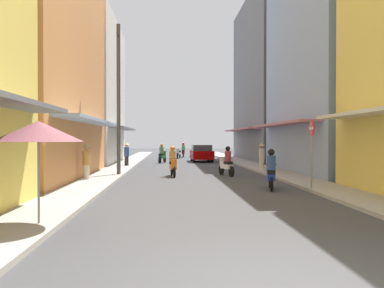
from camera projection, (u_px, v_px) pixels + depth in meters
The scene contains 20 objects.
ground_plane at pixel (189, 168), 27.01m from camera, with size 113.65×113.65×0.00m, color #424244.
sidewalk_left at pixel (120, 167), 26.74m from camera, with size 1.77×59.66×0.12m, color #ADA89E.
sidewalk_right at pixel (257, 167), 27.28m from camera, with size 1.77×59.66×0.12m, color #ADA89E.
building_left_mid at pixel (20, 3), 19.10m from camera, with size 7.05×12.34×16.97m.
building_left_far at pixel (79, 92), 31.79m from camera, with size 7.05×11.11×11.41m.
building_right_mid at pixel (341, 57), 22.90m from camera, with size 7.05×11.02×13.42m.
building_right_far at pixel (279, 80), 35.93m from camera, with size 7.05×13.50×14.53m.
motorbike_green at pixel (162, 154), 32.42m from camera, with size 0.73×1.75×1.58m.
motorbike_blue at pixel (271, 171), 15.36m from camera, with size 0.61×1.79×1.58m.
motorbike_white at pixel (226, 163), 21.09m from camera, with size 0.71×1.76×1.58m.
motorbike_orange at pixel (173, 163), 20.77m from camera, with size 0.55×1.81×1.58m.
motorbike_silver at pixel (179, 153), 40.37m from camera, with size 0.63×1.79×0.96m.
motorbike_maroon at pixel (183, 151), 42.76m from camera, with size 0.55×1.81×1.58m.
parked_car at pixel (202, 153), 34.39m from camera, with size 1.82×4.12×1.45m.
pedestrian_crossing at pixel (127, 153), 27.49m from camera, with size 0.44×0.44×1.71m.
pedestrian_midway at pixel (86, 160), 18.14m from camera, with size 0.44×0.44×1.73m.
pedestrian_foreground at pixel (262, 155), 24.14m from camera, with size 0.44×0.44×1.70m.
vendor_umbrella at pixel (38, 132), 8.62m from camera, with size 1.91×1.91×2.34m.
utility_pole at pixel (119, 99), 20.77m from camera, with size 0.20×1.20×7.94m.
street_sign_no_entry at pixel (311, 145), 14.79m from camera, with size 0.07×0.60×2.65m.
Camera 1 is at (-1.39, -5.12, 1.95)m, focal length 37.28 mm.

